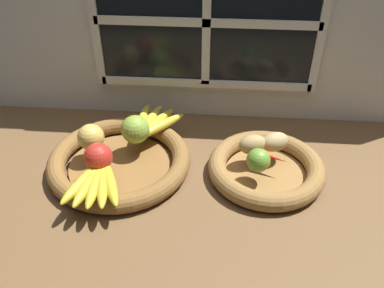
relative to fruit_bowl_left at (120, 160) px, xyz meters
The scene contains 13 objects.
ground_plane 21.85cm from the fruit_bowl_left, ahead, with size 140.00×90.00×3.00cm, color brown.
back_wall 44.61cm from the fruit_bowl_left, 53.86° to the left, with size 140.00×4.60×55.00cm.
fruit_bowl_left is the anchor object (origin of this frame).
fruit_bowl_right 39.23cm from the fruit_bowl_left, ahead, with size 30.73×30.73×4.83cm.
apple_green_back 9.31cm from the fruit_bowl_left, 55.77° to the left, with size 7.86×7.86×7.86cm, color #8CAD3D.
apple_golden_left 9.82cm from the fruit_bowl_left, 168.57° to the left, with size 7.16×7.16×7.16cm, color #DBB756.
apple_red_front 9.74cm from the fruit_bowl_left, 115.80° to the right, with size 7.24×7.24×7.24cm, color red.
banana_bunch_front 14.06cm from the fruit_bowl_left, 99.50° to the right, with size 15.21×18.83×2.85cm.
banana_bunch_back 14.55cm from the fruit_bowl_left, 61.69° to the left, with size 14.64×19.87×2.72cm.
potato_oblong 35.95cm from the fruit_bowl_left, ahead, with size 7.64×4.90×5.19cm, color tan.
potato_back 41.92cm from the fruit_bowl_left, ahead, with size 7.80×5.22×5.13cm, color tan.
lime_near 37.17cm from the fruit_bowl_left, ahead, with size 6.03×6.03×6.03cm, color #6B9E33.
chili_pepper 39.15cm from the fruit_bowl_left, ahead, with size 2.20×2.20×11.22cm, color red.
Camera 1 is at (4.72, -83.30, 71.26)cm, focal length 37.96 mm.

